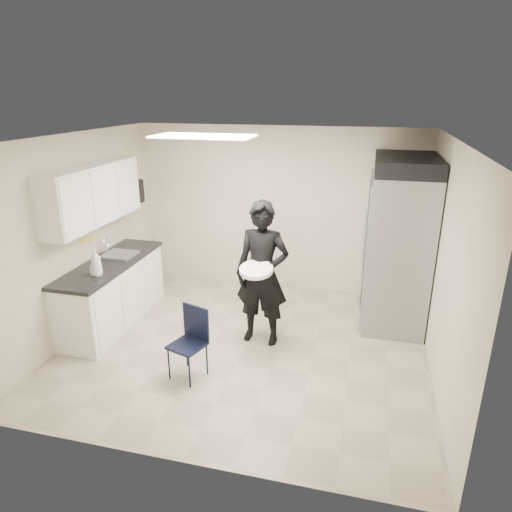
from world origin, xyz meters
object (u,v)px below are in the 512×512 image
(lower_counter, at_px, (113,294))
(man_tuxedo, at_px, (262,274))
(commercial_fridge, at_px, (398,249))
(folding_chair, at_px, (187,346))

(lower_counter, relative_size, man_tuxedo, 1.02)
(commercial_fridge, distance_m, man_tuxedo, 1.96)
(lower_counter, relative_size, folding_chair, 2.37)
(lower_counter, bearing_deg, folding_chair, -33.03)
(lower_counter, bearing_deg, commercial_fridge, 15.88)
(commercial_fridge, bearing_deg, lower_counter, -164.12)
(folding_chair, height_order, man_tuxedo, man_tuxedo)
(commercial_fridge, relative_size, folding_chair, 2.62)
(folding_chair, bearing_deg, man_tuxedo, 76.90)
(lower_counter, height_order, folding_chair, lower_counter)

